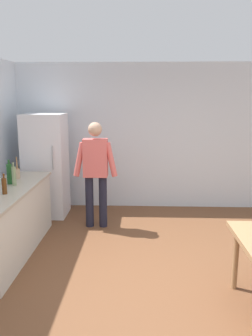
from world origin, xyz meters
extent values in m
plane|color=brown|center=(0.00, 0.00, 0.00)|extent=(14.00, 14.00, 0.00)
cube|color=silver|center=(0.00, 3.00, 1.35)|extent=(6.40, 0.12, 2.70)
cube|color=beige|center=(-2.00, 0.80, 0.43)|extent=(0.60, 2.12, 0.86)
cube|color=#B2A893|center=(-2.00, 0.80, 0.88)|extent=(0.64, 2.20, 0.04)
cube|color=white|center=(-1.90, 2.40, 0.90)|extent=(0.70, 0.64, 1.80)
cylinder|color=#B2B2B7|center=(-1.68, 2.06, 1.10)|extent=(0.02, 0.02, 0.40)
cylinder|color=#1E1E2D|center=(-1.06, 1.85, 0.42)|extent=(0.13, 0.13, 0.84)
cylinder|color=#1E1E2D|center=(-0.84, 1.85, 0.42)|extent=(0.13, 0.13, 0.84)
cube|color=#E56660|center=(-0.95, 1.85, 1.14)|extent=(0.38, 0.22, 0.60)
sphere|color=tan|center=(-0.95, 1.85, 1.59)|extent=(0.22, 0.22, 0.22)
cylinder|color=#E56660|center=(-1.20, 1.81, 1.12)|extent=(0.20, 0.09, 0.55)
cylinder|color=#E56660|center=(-0.70, 1.81, 1.12)|extent=(0.20, 0.09, 0.55)
cylinder|color=#9E754C|center=(0.80, 0.05, 0.35)|extent=(0.06, 0.06, 0.70)
cylinder|color=tan|center=(-2.08, 1.43, 0.97)|extent=(0.11, 0.11, 0.14)
cylinder|color=olive|center=(-2.06, 1.43, 1.11)|extent=(0.02, 0.05, 0.22)
cylinder|color=olive|center=(-2.06, 1.42, 1.11)|extent=(0.02, 0.04, 0.22)
cylinder|color=#1E5123|center=(-2.05, 1.09, 1.04)|extent=(0.08, 0.08, 0.28)
cylinder|color=#1E5123|center=(-2.05, 1.09, 1.21)|extent=(0.03, 0.03, 0.06)
cylinder|color=gray|center=(-1.95, 1.01, 1.03)|extent=(0.06, 0.06, 0.26)
cylinder|color=gray|center=(-1.95, 1.01, 1.19)|extent=(0.02, 0.02, 0.06)
cylinder|color=#5B3314|center=(-1.92, 0.59, 1.00)|extent=(0.06, 0.06, 0.20)
cylinder|color=#5B3314|center=(-1.92, 0.59, 1.13)|extent=(0.02, 0.02, 0.06)
camera|label=1|loc=(-0.26, -3.44, 2.08)|focal=36.60mm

